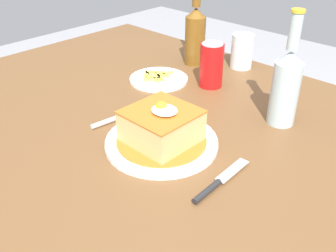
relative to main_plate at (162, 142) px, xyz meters
name	(u,v)px	position (x,y,z in m)	size (l,w,h in m)	color
dining_table	(167,154)	(-0.06, 0.08, -0.10)	(1.41, 0.98, 0.73)	brown
main_plate	(162,142)	(0.00, 0.00, 0.00)	(0.24, 0.24, 0.02)	white
sandwich_meal	(161,127)	(0.00, 0.00, 0.04)	(0.19, 0.19, 0.10)	#C66B23
fork	(113,119)	(-0.16, -0.01, 0.00)	(0.03, 0.14, 0.01)	silver
knife	(215,185)	(0.17, -0.03, 0.00)	(0.02, 0.17, 0.01)	#262628
soda_can	(211,65)	(-0.12, 0.32, 0.05)	(0.07, 0.07, 0.12)	red
beer_bottle_clear	(286,84)	(0.13, 0.27, 0.09)	(0.06, 0.06, 0.27)	#ADC6CC
beer_bottle_amber	(195,33)	(-0.26, 0.42, 0.09)	(0.06, 0.06, 0.27)	brown
drinking_glass	(242,53)	(-0.14, 0.49, 0.04)	(0.07, 0.07, 0.10)	gold
side_plate_fries	(158,79)	(-0.25, 0.24, 0.00)	(0.17, 0.17, 0.02)	white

